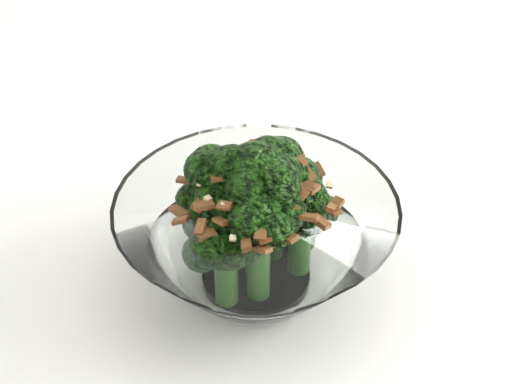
{
  "coord_description": "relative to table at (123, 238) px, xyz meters",
  "views": [
    {
      "loc": [
        -0.0,
        -0.48,
        1.15
      ],
      "look_at": [
        0.03,
        -0.09,
        0.83
      ],
      "focal_mm": 55.0,
      "sensor_mm": 36.0,
      "label": 1
    }
  ],
  "objects": [
    {
      "name": "broccoli_dish",
      "position": [
        0.11,
        -0.13,
        0.11
      ],
      "size": [
        0.19,
        0.19,
        0.12
      ],
      "color": "white",
      "rests_on": "table"
    },
    {
      "name": "table",
      "position": [
        0.0,
        0.0,
        0.0
      ],
      "size": [
        1.27,
        0.91,
        0.75
      ],
      "color": "white",
      "rests_on": "ground"
    }
  ]
}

